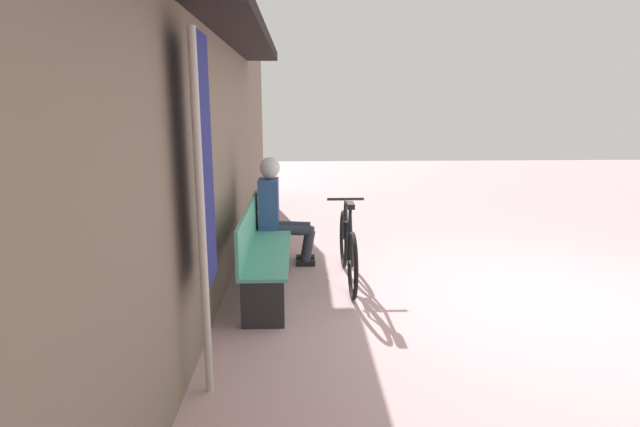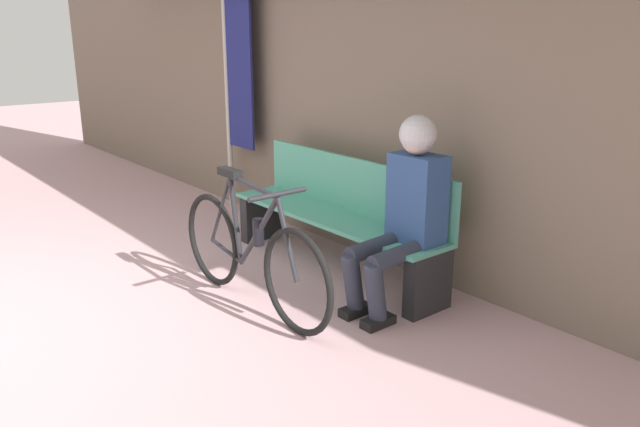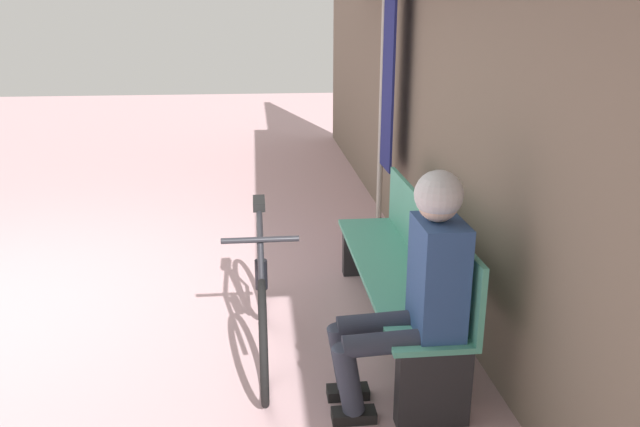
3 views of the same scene
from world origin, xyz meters
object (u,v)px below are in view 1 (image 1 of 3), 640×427
at_px(park_bench_near, 263,249).
at_px(bicycle, 348,247).
at_px(person_seated, 277,204).
at_px(banner_pole, 204,181).

distance_m(park_bench_near, bicycle, 0.88).
height_order(person_seated, banner_pole, banner_pole).
height_order(bicycle, banner_pole, banner_pole).
height_order(park_bench_near, bicycle, bicycle).
bearing_deg(bicycle, park_bench_near, 99.66).
bearing_deg(bicycle, banner_pole, 149.67).
height_order(park_bench_near, person_seated, person_seated).
distance_m(park_bench_near, person_seated, 0.84).
relative_size(park_bench_near, bicycle, 1.21).
bearing_deg(person_seated, banner_pole, 172.31).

